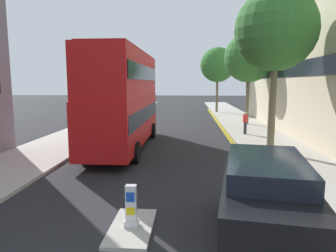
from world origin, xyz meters
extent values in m
cube|color=#ADA89E|center=(6.50, 16.00, 0.07)|extent=(4.00, 80.00, 0.14)
cube|color=#ADA89E|center=(-6.50, 16.00, 0.07)|extent=(4.00, 80.00, 0.14)
cube|color=yellow|center=(4.40, 14.00, 0.00)|extent=(0.10, 56.00, 0.01)
cube|color=yellow|center=(4.24, 14.00, 0.00)|extent=(0.10, 56.00, 0.01)
cube|color=#ADA89E|center=(0.00, 4.21, 0.05)|extent=(1.10, 2.20, 0.10)
cube|color=silver|center=(0.00, 4.21, 0.18)|extent=(0.36, 0.28, 0.16)
cube|color=white|center=(0.00, 4.21, 0.73)|extent=(0.28, 0.20, 0.95)
cube|color=blue|center=(0.00, 4.10, 0.92)|extent=(0.22, 0.01, 0.26)
cube|color=yellow|center=(0.00, 4.10, 0.54)|extent=(0.22, 0.01, 0.20)
cube|color=red|center=(-2.27, 14.27, 1.74)|extent=(2.55, 10.81, 2.60)
cube|color=red|center=(-2.27, 14.27, 4.29)|extent=(2.50, 10.59, 2.50)
cube|color=black|center=(-2.27, 14.27, 2.04)|extent=(2.58, 10.38, 0.84)
cube|color=black|center=(-2.27, 14.27, 4.39)|extent=(2.57, 10.16, 0.80)
cube|color=yellow|center=(-2.25, 19.65, 3.29)|extent=(2.00, 0.07, 0.44)
cube|color=maroon|center=(-2.27, 14.27, 5.59)|extent=(2.29, 9.73, 0.10)
cylinder|color=black|center=(-3.51, 17.62, 0.52)|extent=(0.30, 1.04, 1.04)
cylinder|color=black|center=(-1.01, 17.61, 0.52)|extent=(0.30, 1.04, 1.04)
cylinder|color=black|center=(-3.54, 10.93, 0.52)|extent=(0.30, 1.04, 1.04)
cylinder|color=black|center=(-1.04, 10.92, 0.52)|extent=(0.30, 1.04, 1.04)
cube|color=black|center=(3.25, 3.53, 0.94)|extent=(2.61, 4.94, 1.50)
cube|color=black|center=(3.28, 3.68, 1.74)|extent=(2.17, 3.28, 0.76)
cube|color=orange|center=(3.25, 3.53, 0.99)|extent=(2.57, 4.57, 0.10)
cylinder|color=black|center=(4.37, 4.83, 0.34)|extent=(0.32, 0.71, 0.68)
cylinder|color=black|center=(2.59, 5.11, 0.34)|extent=(0.32, 0.71, 0.68)
cylinder|color=#2D2D38|center=(5.58, 18.94, 0.56)|extent=(0.22, 0.22, 0.85)
cube|color=red|center=(5.58, 18.94, 1.27)|extent=(0.34, 0.22, 0.56)
sphere|color=beige|center=(5.58, 18.94, 1.66)|extent=(0.20, 0.20, 0.20)
cylinder|color=#6B6047|center=(5.93, 13.35, 2.71)|extent=(0.39, 0.39, 5.13)
cylinder|color=#6B6047|center=(6.47, 13.29, 5.66)|extent=(0.23, 1.16, 0.86)
cylinder|color=#6B6047|center=(5.75, 14.10, 5.81)|extent=(1.56, 0.48, 1.16)
cylinder|color=#6B6047|center=(5.47, 12.90, 5.72)|extent=(1.02, 1.03, 0.98)
sphere|color=#33702D|center=(5.93, 13.35, 6.54)|extent=(4.25, 4.25, 4.25)
cylinder|color=#6B6047|center=(6.74, 24.65, 2.43)|extent=(0.33, 0.33, 4.59)
cylinder|color=#6B6047|center=(7.45, 24.50, 5.24)|extent=(0.43, 1.50, 1.10)
cylinder|color=#6B6047|center=(6.24, 25.26, 5.28)|extent=(1.32, 1.13, 1.18)
cylinder|color=#6B6047|center=(6.38, 24.21, 5.12)|extent=(1.00, 0.84, 0.88)
sphere|color=#33702D|center=(6.74, 24.65, 6.03)|extent=(4.36, 4.36, 4.36)
cylinder|color=#6B6047|center=(5.06, 36.24, 2.46)|extent=(0.31, 0.31, 4.64)
cylinder|color=#6B6047|center=(5.80, 36.22, 5.29)|extent=(0.15, 1.52, 1.11)
cylinder|color=#6B6047|center=(4.98, 36.65, 5.08)|extent=(0.91, 0.29, 0.68)
cylinder|color=#6B6047|center=(4.28, 36.10, 5.33)|extent=(0.39, 1.62, 1.18)
cylinder|color=#6B6047|center=(5.02, 35.71, 5.15)|extent=(1.11, 0.20, 0.82)
sphere|color=#33702D|center=(5.06, 36.24, 6.09)|extent=(4.36, 4.36, 4.36)
cube|color=black|center=(8.48, 19.33, 8.95)|extent=(0.04, 24.64, 1.00)
cube|color=black|center=(8.48, 19.33, 4.72)|extent=(0.04, 24.64, 1.00)
camera|label=1|loc=(1.47, -3.30, 3.83)|focal=32.66mm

